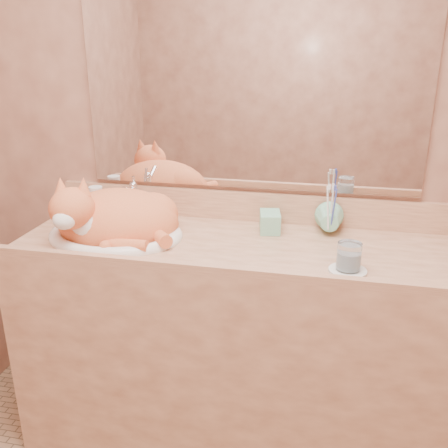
% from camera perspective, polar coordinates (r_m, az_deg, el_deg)
% --- Properties ---
extents(wall_back, '(2.40, 0.02, 2.50)m').
position_cam_1_polar(wall_back, '(1.96, 3.06, 11.67)').
color(wall_back, brown).
rests_on(wall_back, ground).
extents(vanity_counter, '(1.60, 0.55, 0.85)m').
position_cam_1_polar(vanity_counter, '(2.00, 1.30, -13.65)').
color(vanity_counter, '#986144').
rests_on(vanity_counter, floor).
extents(mirror, '(1.30, 0.02, 0.80)m').
position_cam_1_polar(mirror, '(1.93, 3.08, 15.74)').
color(mirror, white).
rests_on(mirror, wall_back).
extents(sink_basin, '(0.57, 0.50, 0.15)m').
position_cam_1_polar(sink_basin, '(1.89, -12.39, 0.81)').
color(sink_basin, white).
rests_on(sink_basin, vanity_counter).
extents(faucet, '(0.08, 0.13, 0.17)m').
position_cam_1_polar(faucet, '(2.05, -10.25, 2.72)').
color(faucet, white).
rests_on(faucet, vanity_counter).
extents(cat, '(0.52, 0.45, 0.25)m').
position_cam_1_polar(cat, '(1.89, -12.62, 0.87)').
color(cat, '#D55C31').
rests_on(cat, sink_basin).
extents(soap_dispenser, '(0.09, 0.09, 0.17)m').
position_cam_1_polar(soap_dispenser, '(1.85, 5.40, 1.02)').
color(soap_dispenser, '#7ECBA5').
rests_on(soap_dispenser, vanity_counter).
extents(toothbrush_cup, '(0.12, 0.12, 0.10)m').
position_cam_1_polar(toothbrush_cup, '(1.87, 11.99, -0.10)').
color(toothbrush_cup, '#7ECBA5').
rests_on(toothbrush_cup, vanity_counter).
extents(toothbrushes, '(0.03, 0.03, 0.21)m').
position_cam_1_polar(toothbrushes, '(1.85, 12.14, 2.00)').
color(toothbrushes, white).
rests_on(toothbrushes, toothbrush_cup).
extents(saucer, '(0.12, 0.12, 0.01)m').
position_cam_1_polar(saucer, '(1.63, 13.95, -5.23)').
color(saucer, white).
rests_on(saucer, vanity_counter).
extents(water_glass, '(0.08, 0.08, 0.09)m').
position_cam_1_polar(water_glass, '(1.61, 14.09, -3.63)').
color(water_glass, white).
rests_on(water_glass, saucer).
extents(lotion_bottle, '(0.06, 0.06, 0.13)m').
position_cam_1_polar(lotion_bottle, '(2.11, -14.34, 2.42)').
color(lotion_bottle, white).
rests_on(lotion_bottle, vanity_counter).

